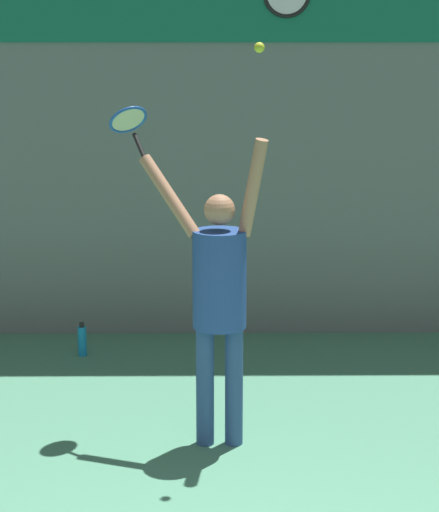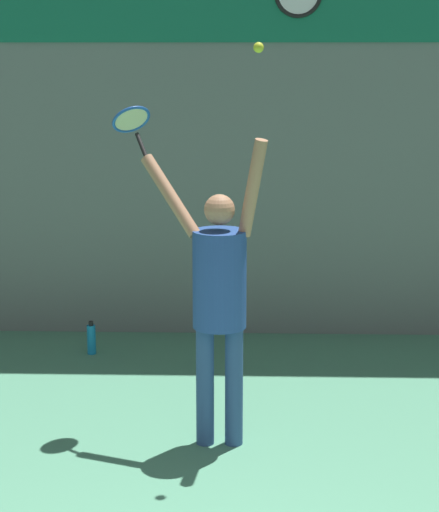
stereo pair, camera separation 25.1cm
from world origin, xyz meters
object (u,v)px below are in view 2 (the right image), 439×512
Objects in this scene: tennis_player at (219,290)px; tennis_racket at (132,122)px; tennis_ball at (259,47)px; water_bottle at (91,339)px.

tennis_racket reaches higher than tennis_player.
tennis_racket is 1.23m from tennis_ball.
tennis_player is 1.70m from tennis_ball.
tennis_ball is (0.91, -0.63, 0.53)m from tennis_racket.
water_bottle is at bearing 122.44° from tennis_player.
tennis_racket is at bearing 143.10° from tennis_player.
tennis_ball is 0.22× the size of water_bottle.
tennis_racket is 2.70m from water_bottle.
tennis_ball reaches higher than tennis_racket.
tennis_player reaches higher than water_bottle.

